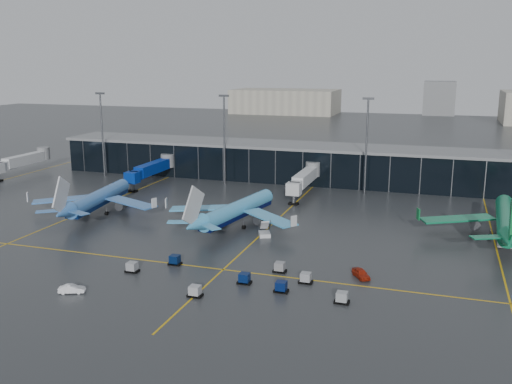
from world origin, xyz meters
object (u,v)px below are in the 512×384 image
(baggage_carts, at_px, (242,278))
(service_van_white, at_px, (72,289))
(airliner_arkefly, at_px, (99,189))
(service_van_red, at_px, (361,273))
(mobile_airstair, at_px, (264,232))
(airliner_klm_near, at_px, (238,200))
(airliner_aer_lingus, at_px, (507,208))

(baggage_carts, distance_m, service_van_white, 26.25)
(airliner_arkefly, relative_size, service_van_red, 8.40)
(airliner_arkefly, distance_m, mobile_airstair, 42.79)
(service_van_red, bearing_deg, airliner_arkefly, 127.85)
(airliner_klm_near, distance_m, mobile_airstair, 10.74)
(airliner_arkefly, relative_size, baggage_carts, 0.97)
(mobile_airstair, bearing_deg, airliner_arkefly, 148.52)
(service_van_red, height_order, service_van_white, service_van_red)
(airliner_aer_lingus, bearing_deg, service_van_white, -138.35)
(service_van_white, bearing_deg, airliner_arkefly, 5.97)
(airliner_klm_near, relative_size, service_van_red, 8.43)
(baggage_carts, bearing_deg, service_van_white, -152.61)
(airliner_aer_lingus, height_order, service_van_red, airliner_aer_lingus)
(mobile_airstair, bearing_deg, airliner_klm_near, 120.47)
(airliner_aer_lingus, bearing_deg, service_van_red, -124.42)
(service_van_white, bearing_deg, service_van_red, -86.21)
(airliner_klm_near, bearing_deg, airliner_aer_lingus, 19.04)
(airliner_arkefly, xyz_separation_m, airliner_klm_near, (34.36, 0.02, 0.02))
(airliner_aer_lingus, height_order, mobile_airstair, airliner_aer_lingus)
(airliner_aer_lingus, bearing_deg, airliner_arkefly, -170.89)
(airliner_aer_lingus, distance_m, baggage_carts, 57.59)
(mobile_airstair, xyz_separation_m, service_van_red, (21.82, -16.89, -0.03))
(airliner_klm_near, bearing_deg, airliner_arkefly, -169.98)
(service_van_red, distance_m, service_van_white, 45.71)
(airliner_arkefly, bearing_deg, baggage_carts, -40.83)
(airliner_aer_lingus, relative_size, mobile_airstair, 10.26)
(service_van_red, bearing_deg, mobile_airstair, 109.44)
(airliner_klm_near, height_order, airliner_aer_lingus, airliner_aer_lingus)
(airliner_klm_near, height_order, service_van_white, airliner_klm_near)
(airliner_klm_near, bearing_deg, baggage_carts, -58.74)
(mobile_airstair, bearing_deg, baggage_carts, -104.68)
(baggage_carts, bearing_deg, airliner_arkefly, 146.59)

